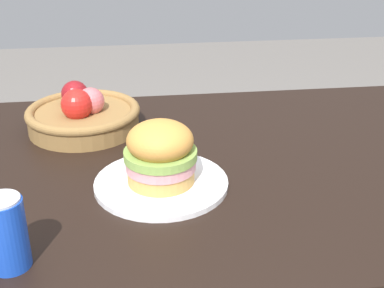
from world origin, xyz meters
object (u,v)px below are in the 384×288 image
Objects in this scene: sandwich at (160,153)px; fruit_basket at (83,114)px; plate at (161,183)px; soda_can at (6,233)px.

sandwich is 0.51× the size of fruit_basket.
plate is 0.37m from fruit_basket.
sandwich is at bearing 180.00° from plate.
sandwich is (-0.00, 0.00, 0.07)m from plate.
fruit_basket is (-0.18, 0.32, 0.03)m from plate.
sandwich is at bearing 41.02° from soda_can.
sandwich is 1.18× the size of soda_can.
sandwich is at bearing -61.22° from fruit_basket.
plate is at bearing 41.02° from soda_can.
plate is 2.20× the size of soda_can.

